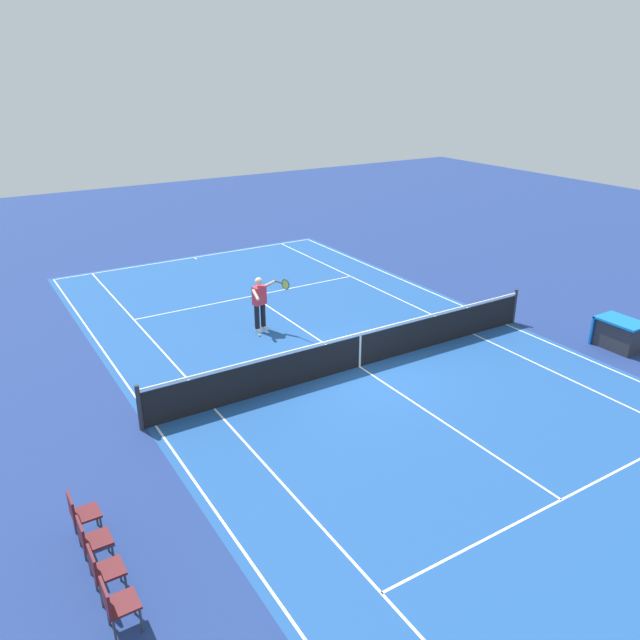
% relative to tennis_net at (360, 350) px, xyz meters
% --- Properties ---
extents(ground_plane, '(60.00, 60.00, 0.00)m').
position_rel_tennis_net_xyz_m(ground_plane, '(0.00, 0.00, -0.49)').
color(ground_plane, navy).
extents(court_slab, '(24.20, 11.40, 0.00)m').
position_rel_tennis_net_xyz_m(court_slab, '(0.00, 0.00, -0.49)').
color(court_slab, '#1E4C93').
rests_on(court_slab, ground_plane).
extents(court_line_markings, '(23.85, 11.05, 0.01)m').
position_rel_tennis_net_xyz_m(court_line_markings, '(0.00, 0.00, -0.49)').
color(court_line_markings, white).
rests_on(court_line_markings, ground_plane).
extents(tennis_net, '(0.10, 11.70, 1.08)m').
position_rel_tennis_net_xyz_m(tennis_net, '(0.00, 0.00, 0.00)').
color(tennis_net, '#2D2D33').
rests_on(tennis_net, ground_plane).
extents(tennis_player_near, '(0.99, 0.86, 1.70)m').
position_rel_tennis_net_xyz_m(tennis_player_near, '(3.57, 1.08, 0.44)').
color(tennis_player_near, black).
rests_on(tennis_player_near, ground_plane).
extents(tennis_ball, '(0.07, 0.07, 0.07)m').
position_rel_tennis_net_xyz_m(tennis_ball, '(3.17, 1.35, -0.46)').
color(tennis_ball, '#CCE01E').
rests_on(tennis_ball, ground_plane).
extents(spectator_chair_0, '(0.44, 0.44, 0.88)m').
position_rel_tennis_net_xyz_m(spectator_chair_0, '(-5.00, 7.63, 0.03)').
color(spectator_chair_0, '#38383D').
rests_on(spectator_chair_0, ground_plane).
extents(spectator_chair_1, '(0.44, 0.44, 0.88)m').
position_rel_tennis_net_xyz_m(spectator_chair_1, '(-4.27, 7.63, 0.03)').
color(spectator_chair_1, '#38383D').
rests_on(spectator_chair_1, ground_plane).
extents(spectator_chair_2, '(0.44, 0.44, 0.88)m').
position_rel_tennis_net_xyz_m(spectator_chair_2, '(-3.54, 7.63, 0.03)').
color(spectator_chair_2, '#38383D').
rests_on(spectator_chair_2, ground_plane).
extents(spectator_chair_3, '(0.44, 0.44, 0.88)m').
position_rel_tennis_net_xyz_m(spectator_chair_3, '(-2.81, 7.63, 0.03)').
color(spectator_chair_3, '#38383D').
rests_on(spectator_chair_3, ground_plane).
extents(equipment_cart_tarped, '(1.25, 0.84, 0.85)m').
position_rel_tennis_net_xyz_m(equipment_cart_tarped, '(-2.84, -6.82, -0.05)').
color(equipment_cart_tarped, '#2D2D33').
rests_on(equipment_cart_tarped, ground_plane).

